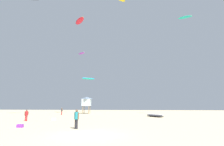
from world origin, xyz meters
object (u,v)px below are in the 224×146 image
at_px(cooler_box, 54,119).
at_px(kite_aloft_3, 80,21).
at_px(kite_aloft_5, 185,17).
at_px(person_midground, 26,114).
at_px(kite_grounded_near, 155,116).
at_px(gear_bag, 20,126).
at_px(person_foreground, 77,117).
at_px(person_left, 62,111).
at_px(kite_aloft_4, 81,53).
at_px(kite_aloft_2, 88,79).
at_px(lifeguard_tower, 87,101).

height_order(cooler_box, kite_aloft_3, kite_aloft_3).
height_order(kite_aloft_3, kite_aloft_5, kite_aloft_3).
bearing_deg(kite_aloft_3, person_midground, -98.95).
height_order(kite_grounded_near, gear_bag, kite_grounded_near).
bearing_deg(kite_aloft_5, person_foreground, -130.41).
relative_size(person_left, kite_aloft_4, 0.66).
height_order(person_foreground, cooler_box, person_foreground).
bearing_deg(person_left, gear_bag, -114.08).
xyz_separation_m(gear_bag, kite_aloft_5, (23.50, 20.32, 21.16)).
relative_size(kite_aloft_3, kite_aloft_5, 1.33).
distance_m(person_foreground, cooler_box, 10.10).
relative_size(person_foreground, kite_aloft_5, 0.59).
distance_m(person_midground, kite_aloft_5, 36.45).
bearing_deg(gear_bag, kite_grounded_near, 46.71).
distance_m(kite_aloft_2, kite_aloft_5, 29.70).
distance_m(person_left, kite_aloft_5, 34.17).
bearing_deg(person_left, kite_aloft_4, 34.94).
relative_size(person_midground, kite_grounded_near, 0.38).
xyz_separation_m(person_midground, cooler_box, (3.43, 1.19, -0.74)).
bearing_deg(kite_aloft_5, kite_aloft_3, 175.96).
height_order(kite_aloft_2, kite_aloft_5, kite_aloft_5).
bearing_deg(person_foreground, kite_aloft_2, 41.01).
height_order(kite_grounded_near, cooler_box, kite_grounded_near).
distance_m(person_left, kite_grounded_near, 19.86).
height_order(cooler_box, kite_aloft_5, kite_aloft_5).
relative_size(person_midground, gear_bag, 2.75).
xyz_separation_m(person_left, kite_aloft_3, (2.94, 1.11, 21.57)).
xyz_separation_m(cooler_box, kite_aloft_5, (23.46, 12.54, 21.16)).
xyz_separation_m(lifeguard_tower, gear_bag, (-0.25, -26.42, -2.89)).
relative_size(lifeguard_tower, kite_aloft_3, 1.03).
relative_size(person_foreground, person_left, 1.15).
distance_m(kite_grounded_near, kite_aloft_3, 28.19).
relative_size(person_foreground, kite_grounded_near, 0.43).
bearing_deg(kite_aloft_5, person_midground, -152.95).
distance_m(person_midground, gear_bag, 7.45).
relative_size(kite_grounded_near, kite_aloft_5, 1.35).
bearing_deg(lifeguard_tower, person_midground, -100.39).
bearing_deg(person_foreground, cooler_box, 64.49).
height_order(person_left, kite_aloft_2, kite_aloft_2).
bearing_deg(person_foreground, person_midground, 82.03).
bearing_deg(gear_bag, kite_aloft_5, 40.85).
relative_size(person_left, kite_grounded_near, 0.38).
height_order(person_left, cooler_box, person_left).
bearing_deg(kite_aloft_4, kite_aloft_3, -82.57).
distance_m(person_midground, kite_grounded_near, 21.22).
relative_size(person_midground, kite_aloft_5, 0.51).
bearing_deg(lifeguard_tower, gear_bag, -90.54).
distance_m(gear_bag, kite_aloft_5, 37.59).
bearing_deg(kite_aloft_4, kite_grounded_near, -32.11).
relative_size(kite_grounded_near, kite_aloft_3, 1.02).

